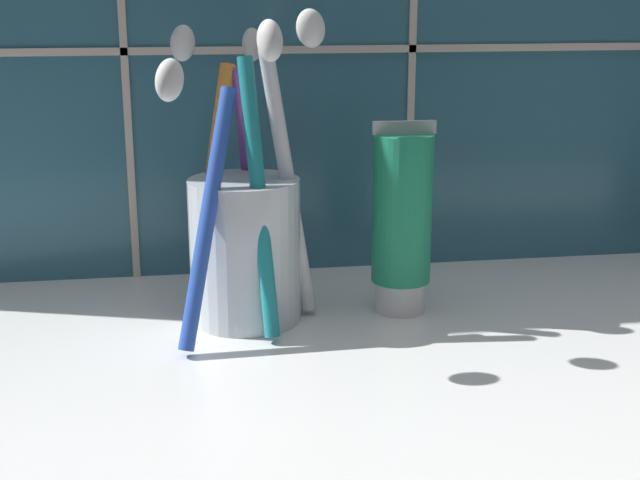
{
  "coord_description": "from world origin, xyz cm",
  "views": [
    {
      "loc": [
        -13.93,
        -43.89,
        21.46
      ],
      "look_at": [
        -6.66,
        3.01,
        8.11
      ],
      "focal_mm": 50.0,
      "sensor_mm": 36.0,
      "label": 1
    }
  ],
  "objects": [
    {
      "name": "toothbrush_cup",
      "position": [
        -10.52,
        7.55,
        7.44
      ],
      "size": [
        10.3,
        15.31,
        18.57
      ],
      "color": "silver",
      "rests_on": "sink_counter"
    },
    {
      "name": "sink_counter",
      "position": [
        0.0,
        0.0,
        1.0
      ],
      "size": [
        77.91,
        35.14,
        2.0
      ],
      "primitive_type": "cube",
      "color": "white",
      "rests_on": "ground"
    },
    {
      "name": "toothpaste_tube",
      "position": [
        -0.87,
        7.53,
        7.87
      ],
      "size": [
        3.84,
        3.66,
        11.96
      ],
      "color": "white",
      "rests_on": "sink_counter"
    }
  ]
}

